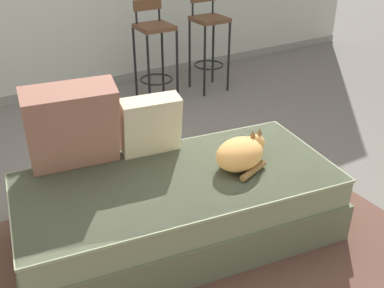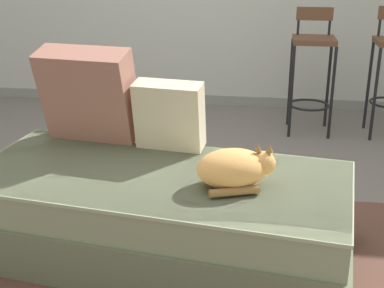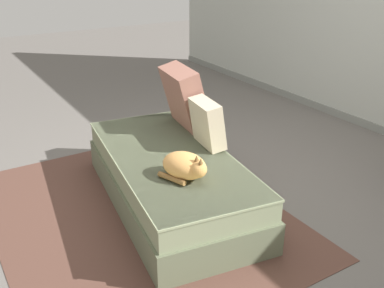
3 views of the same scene
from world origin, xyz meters
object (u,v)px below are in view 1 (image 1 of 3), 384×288
object	(u,v)px
throw_pillow_middle	(151,125)
bar_stool_by_doorway	(209,34)
bar_stool_near_window	(154,44)
couch	(179,206)
cat	(241,153)
throw_pillow_corner	(72,126)

from	to	relation	value
throw_pillow_middle	bar_stool_by_doorway	world-z (taller)	bar_stool_by_doorway
bar_stool_near_window	couch	bearing A→B (deg)	-113.33
cat	bar_stool_near_window	bearing A→B (deg)	76.94
bar_stool_by_doorway	bar_stool_near_window	bearing A→B (deg)	-179.96
throw_pillow_middle	cat	bearing A→B (deg)	-48.54
couch	cat	distance (m)	0.48
couch	throw_pillow_corner	size ratio (longest dim) A/B	3.62
throw_pillow_middle	couch	bearing A→B (deg)	-90.30
couch	bar_stool_near_window	distance (m)	2.15
couch	cat	size ratio (longest dim) A/B	4.99
throw_pillow_corner	couch	bearing A→B (deg)	-41.42
couch	bar_stool_by_doorway	bearing A→B (deg)	53.25
throw_pillow_corner	bar_stool_near_window	xyz separation A→B (m)	(1.29, 1.55, -0.10)
throw_pillow_middle	bar_stool_near_window	xyz separation A→B (m)	(0.84, 1.62, -0.03)
bar_stool_by_doorway	throw_pillow_middle	bearing A→B (deg)	-131.90
couch	bar_stool_by_doorway	world-z (taller)	bar_stool_by_doorway
cat	bar_stool_by_doorway	bearing A→B (deg)	61.89
bar_stool_near_window	bar_stool_by_doorway	xyz separation A→B (m)	(0.62, 0.00, 0.02)
bar_stool_near_window	bar_stool_by_doorway	world-z (taller)	bar_stool_by_doorway
cat	couch	bearing A→B (deg)	166.87
couch	bar_stool_by_doorway	size ratio (longest dim) A/B	1.94
throw_pillow_middle	throw_pillow_corner	bearing A→B (deg)	171.80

